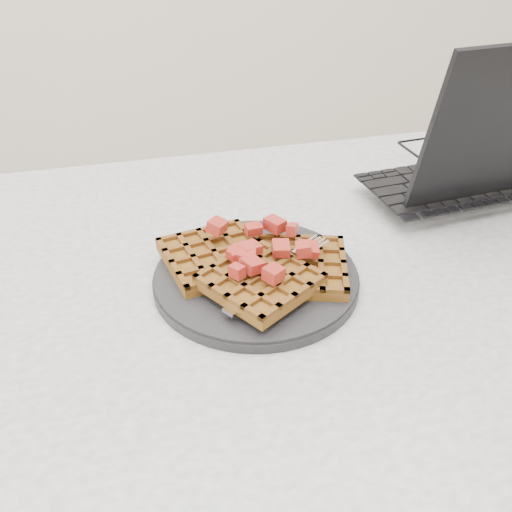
% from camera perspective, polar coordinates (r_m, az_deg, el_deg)
% --- Properties ---
extents(table, '(1.20, 0.80, 0.75)m').
position_cam_1_polar(table, '(0.79, 4.80, -8.74)').
color(table, silver).
rests_on(table, ground).
extents(plate, '(0.25, 0.25, 0.02)m').
position_cam_1_polar(plate, '(0.70, 0.00, -2.17)').
color(plate, black).
rests_on(plate, table).
extents(waffles, '(0.24, 0.22, 0.03)m').
position_cam_1_polar(waffles, '(0.68, 0.09, -1.05)').
color(waffles, brown).
rests_on(waffles, plate).
extents(strawberry_pile, '(0.15, 0.15, 0.02)m').
position_cam_1_polar(strawberry_pile, '(0.67, 0.00, 0.99)').
color(strawberry_pile, maroon).
rests_on(strawberry_pile, waffles).
extents(fork, '(0.16, 0.12, 0.02)m').
position_cam_1_polar(fork, '(0.67, 2.90, -2.11)').
color(fork, silver).
rests_on(fork, plate).
extents(laptop, '(0.40, 0.31, 0.26)m').
position_cam_1_polar(laptop, '(0.97, 20.93, 8.75)').
color(laptop, black).
rests_on(laptop, table).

